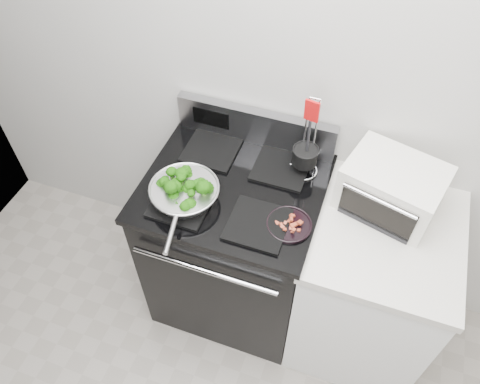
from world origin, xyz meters
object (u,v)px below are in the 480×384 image
at_px(skillet, 184,192).
at_px(bacon_plate, 289,223).
at_px(toaster_oven, 392,188).
at_px(gas_range, 234,244).
at_px(utensil_holder, 304,160).

distance_m(skillet, bacon_plate, 0.46).
xyz_separation_m(bacon_plate, toaster_oven, (0.36, 0.27, 0.06)).
distance_m(gas_range, bacon_plate, 0.58).
bearing_deg(gas_range, bacon_plate, -24.53).
xyz_separation_m(bacon_plate, utensil_holder, (-0.02, 0.32, 0.05)).
height_order(skillet, toaster_oven, toaster_oven).
bearing_deg(bacon_plate, gas_range, 155.47).
bearing_deg(gas_range, skillet, -137.62).
bearing_deg(toaster_oven, utensil_holder, -171.81).
relative_size(skillet, bacon_plate, 2.50).
bearing_deg(utensil_holder, gas_range, -135.33).
bearing_deg(gas_range, utensil_holder, 34.58).
height_order(skillet, utensil_holder, utensil_holder).
relative_size(skillet, toaster_oven, 1.05).
bearing_deg(skillet, toaster_oven, 7.86).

